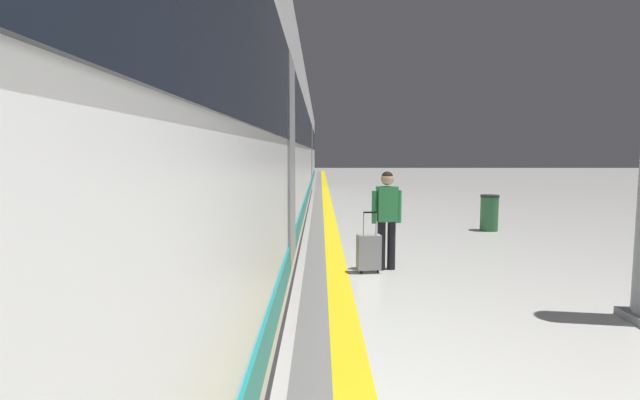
% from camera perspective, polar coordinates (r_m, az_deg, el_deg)
% --- Properties ---
extents(safety_line_strip, '(0.36, 80.00, 0.01)m').
position_cam_1_polar(safety_line_strip, '(10.49, 1.60, -5.24)').
color(safety_line_strip, yellow).
rests_on(safety_line_strip, ground).
extents(tactile_edge_band, '(0.54, 80.00, 0.01)m').
position_cam_1_polar(tactile_edge_band, '(10.49, 0.02, -5.25)').
color(tactile_edge_band, slate).
rests_on(tactile_edge_band, ground).
extents(high_speed_train, '(2.94, 35.10, 4.97)m').
position_cam_1_polar(high_speed_train, '(10.36, -9.75, 8.44)').
color(high_speed_train, '#38383D').
rests_on(high_speed_train, ground).
extents(passenger_near, '(0.51, 0.25, 1.67)m').
position_cam_1_polar(passenger_near, '(8.23, 7.88, -1.52)').
color(passenger_near, black).
rests_on(passenger_near, ground).
extents(suitcase_near, '(0.41, 0.28, 1.03)m').
position_cam_1_polar(suitcase_near, '(8.08, 5.77, -6.09)').
color(suitcase_near, '#9E9EA3').
rests_on(suitcase_near, ground).
extents(waste_bin, '(0.46, 0.46, 0.91)m').
position_cam_1_polar(waste_bin, '(12.99, 19.31, -1.42)').
color(waste_bin, '#2D6638').
rests_on(waste_bin, ground).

